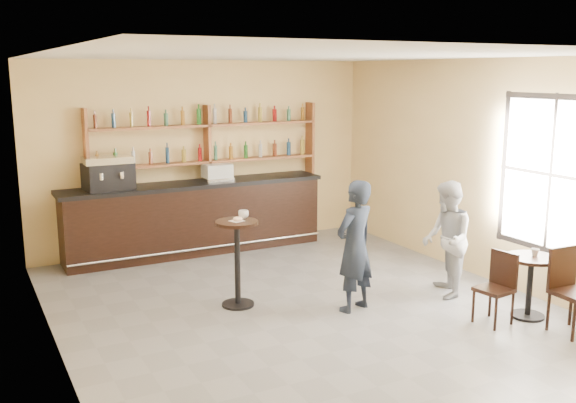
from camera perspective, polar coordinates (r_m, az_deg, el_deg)
name	(u,v)px	position (r m, az deg, el deg)	size (l,w,h in m)	color
floor	(303,308)	(8.43, 1.33, -9.46)	(7.00, 7.00, 0.00)	slate
ceiling	(304,55)	(7.87, 1.44, 12.86)	(7.00, 7.00, 0.00)	white
wall_back	(205,155)	(11.15, -7.38, 4.12)	(7.00, 7.00, 0.00)	#EDCA86
wall_front	(523,258)	(5.29, 20.13, -4.71)	(7.00, 7.00, 0.00)	#EDCA86
wall_left	(50,211)	(7.07, -20.41, -0.76)	(7.00, 7.00, 0.00)	#EDCA86
wall_right	(483,170)	(9.79, 16.96, 2.69)	(7.00, 7.00, 0.00)	#EDCA86
window_pane	(551,175)	(8.96, 22.32, 2.21)	(2.00, 2.00, 0.00)	white
window_frame	(550,175)	(8.96, 22.30, 2.21)	(0.04, 1.70, 2.10)	black
shelf_unit	(208,144)	(11.00, -7.17, 5.13)	(4.00, 0.26, 1.40)	brown
liquor_bottles	(207,134)	(10.99, -7.19, 6.01)	(3.68, 0.10, 1.00)	#8C5919
bar_counter	(196,218)	(10.89, -8.22, -1.42)	(4.44, 0.87, 1.20)	black
espresso_machine	(108,173)	(10.36, -15.70, 2.45)	(0.73, 0.47, 0.52)	black
pastry_case	(217,172)	(10.89, -6.32, 2.60)	(0.47, 0.38, 0.28)	silver
pedestal_table	(237,264)	(8.36, -4.52, -5.54)	(0.55, 0.55, 1.14)	black
napkin	(237,221)	(8.21, -4.58, -1.73)	(0.16, 0.16, 0.00)	white
donut	(238,219)	(8.20, -4.49, -1.57)	(0.12, 0.12, 0.04)	#DD9150
cup_pedestal	(244,214)	(8.34, -3.97, -1.15)	(0.13, 0.13, 0.11)	white
man_main	(355,246)	(8.16, 5.96, -3.96)	(0.62, 0.40, 1.69)	black
cafe_table	(530,287)	(8.55, 20.68, -7.11)	(0.62, 0.62, 0.78)	black
cup_cafe	(535,252)	(8.47, 21.11, -4.24)	(0.10, 0.10, 0.09)	white
chair_west	(494,289)	(8.18, 17.84, -7.40)	(0.38, 0.38, 0.88)	black
chair_south	(574,292)	(8.20, 24.10, -7.38)	(0.43, 0.43, 1.00)	black
patron_second	(447,239)	(8.91, 13.92, -3.28)	(0.77, 0.60, 1.58)	#A6A7AB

